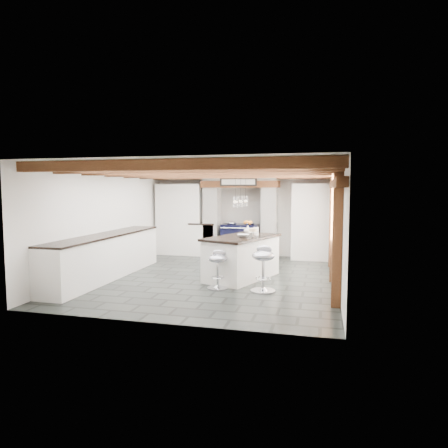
% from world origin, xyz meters
% --- Properties ---
extents(ground, '(6.00, 6.00, 0.00)m').
position_xyz_m(ground, '(0.00, 0.00, 0.00)').
color(ground, black).
rests_on(ground, ground).
extents(room_shell, '(6.00, 6.03, 6.00)m').
position_xyz_m(room_shell, '(-0.61, 1.42, 1.07)').
color(room_shell, white).
rests_on(room_shell, ground).
extents(range_cooker, '(1.00, 0.63, 0.99)m').
position_xyz_m(range_cooker, '(0.00, 2.68, 0.47)').
color(range_cooker, black).
rests_on(range_cooker, ground).
extents(kitchen_island, '(1.50, 2.00, 1.18)m').
position_xyz_m(kitchen_island, '(0.57, 0.04, 0.45)').
color(kitchen_island, white).
rests_on(kitchen_island, ground).
extents(bar_stool_near, '(0.46, 0.46, 0.84)m').
position_xyz_m(bar_stool_near, '(1.16, -0.94, 0.52)').
color(bar_stool_near, silver).
rests_on(bar_stool_near, ground).
extents(bar_stool_far, '(0.39, 0.39, 0.73)m').
position_xyz_m(bar_stool_far, '(0.31, -0.92, 0.45)').
color(bar_stool_far, silver).
rests_on(bar_stool_far, ground).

